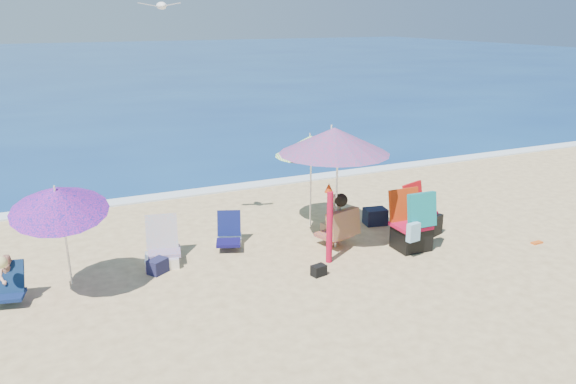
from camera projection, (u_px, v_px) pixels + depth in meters
name	position (u px, v px, depth m)	size (l,w,h in m)	color
ground	(330.00, 269.00, 9.71)	(120.00, 120.00, 0.00)	#D8BC84
sea	(69.00, 65.00, 48.75)	(120.00, 80.00, 0.12)	navy
foam	(228.00, 188.00, 14.13)	(120.00, 0.50, 0.04)	white
umbrella_turquoise	(334.00, 141.00, 10.10)	(2.46, 2.46, 2.23)	white
umbrella_striped	(311.00, 146.00, 11.30)	(1.70, 1.70, 1.85)	white
umbrella_blue	(58.00, 199.00, 8.28)	(1.53, 1.58, 1.89)	silver
furled_umbrella	(329.00, 220.00, 9.78)	(0.16, 0.21, 1.38)	#A70B29
chair_navy	(229.00, 236.00, 10.70)	(0.67, 0.84, 0.61)	#0F0C43
chair_rainbow	(162.00, 251.00, 9.91)	(0.71, 0.82, 0.77)	#C76546
camp_chair_left	(422.00, 219.00, 11.20)	(0.76, 0.73, 0.96)	#A40B2E
camp_chair_right	(412.00, 228.00, 10.41)	(0.66, 0.78, 1.11)	#B10C30
person_center	(338.00, 221.00, 10.52)	(0.77, 0.72, 1.01)	tan
person_left	(9.00, 279.00, 8.52)	(0.52, 0.57, 0.80)	tan
bag_navy_a	(158.00, 266.00, 9.54)	(0.38, 0.36, 0.24)	#1B1C3C
bag_black_a	(163.00, 252.00, 10.12)	(0.35, 0.29, 0.22)	black
bag_tan	(328.00, 228.00, 11.27)	(0.27, 0.21, 0.21)	#9F775B
bag_navy_b	(375.00, 216.00, 11.74)	(0.49, 0.40, 0.32)	#161C31
bag_black_b	(319.00, 270.00, 9.45)	(0.26, 0.20, 0.18)	black
orange_item	(537.00, 243.00, 10.79)	(0.23, 0.11, 0.03)	#D95516
seagull	(161.00, 6.00, 9.70)	(0.69, 0.36, 0.13)	white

